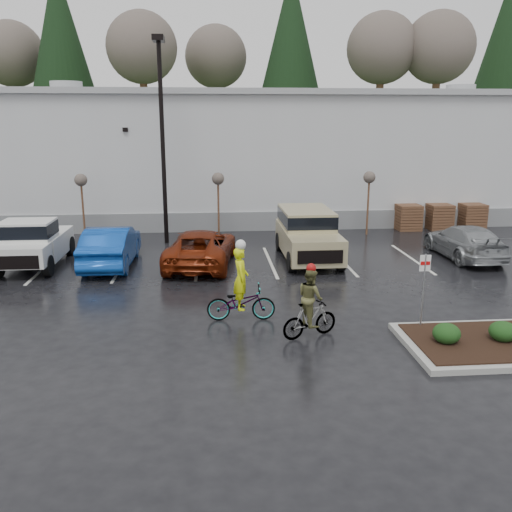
{
  "coord_description": "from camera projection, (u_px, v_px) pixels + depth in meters",
  "views": [
    {
      "loc": [
        -1.95,
        -13.38,
        5.7
      ],
      "look_at": [
        -0.44,
        3.92,
        1.3
      ],
      "focal_mm": 38.0,
      "sensor_mm": 36.0,
      "label": 1
    }
  ],
  "objects": [
    {
      "name": "sapling_east",
      "position": [
        369.0,
        181.0,
        26.88
      ],
      "size": [
        0.6,
        0.6,
        3.2
      ],
      "color": "#4A2D1D",
      "rests_on": "ground"
    },
    {
      "name": "ground",
      "position": [
        285.0,
        338.0,
        14.49
      ],
      "size": [
        120.0,
        120.0,
        0.0
      ],
      "primitive_type": "plane",
      "color": "black",
      "rests_on": "ground"
    },
    {
      "name": "suv_tan",
      "position": [
        308.0,
        235.0,
        22.38
      ],
      "size": [
        2.2,
        5.1,
        2.06
      ],
      "primitive_type": null,
      "color": "tan",
      "rests_on": "ground"
    },
    {
      "name": "fire_lane_sign",
      "position": [
        424.0,
        282.0,
        14.66
      ],
      "size": [
        0.3,
        0.05,
        2.2
      ],
      "color": "gray",
      "rests_on": "ground"
    },
    {
      "name": "lamppost",
      "position": [
        162.0,
        119.0,
        24.34
      ],
      "size": [
        0.5,
        1.0,
        9.22
      ],
      "color": "black",
      "rests_on": "ground"
    },
    {
      "name": "pallet_stack_b",
      "position": [
        439.0,
        217.0,
        28.7
      ],
      "size": [
        1.2,
        1.2,
        1.35
      ],
      "primitive_type": "cube",
      "color": "#4A2D1D",
      "rests_on": "ground"
    },
    {
      "name": "cyclist_hivis",
      "position": [
        241.0,
        296.0,
        15.66
      ],
      "size": [
        2.0,
        0.74,
        2.4
      ],
      "rotation": [
        0.0,
        0.0,
        1.55
      ],
      "color": "#3F3F44",
      "rests_on": "ground"
    },
    {
      "name": "wooded_ridge",
      "position": [
        226.0,
        145.0,
        57.21
      ],
      "size": [
        80.0,
        25.0,
        6.0
      ],
      "primitive_type": "cube",
      "color": "#26401A",
      "rests_on": "ground"
    },
    {
      "name": "sapling_west",
      "position": [
        81.0,
        184.0,
        25.7
      ],
      "size": [
        0.6,
        0.6,
        3.2
      ],
      "color": "#4A2D1D",
      "rests_on": "ground"
    },
    {
      "name": "car_far_silver",
      "position": [
        464.0,
        242.0,
        22.78
      ],
      "size": [
        2.04,
        4.84,
        1.4
      ],
      "primitive_type": "imported",
      "rotation": [
        0.0,
        0.0,
        3.16
      ],
      "color": "#979B9E",
      "rests_on": "ground"
    },
    {
      "name": "sapling_mid",
      "position": [
        218.0,
        182.0,
        26.25
      ],
      "size": [
        0.6,
        0.6,
        3.2
      ],
      "color": "#4A2D1D",
      "rests_on": "ground"
    },
    {
      "name": "warehouse",
      "position": [
        238.0,
        152.0,
        34.83
      ],
      "size": [
        60.5,
        15.5,
        7.2
      ],
      "color": "#BBBEC1",
      "rests_on": "ground"
    },
    {
      "name": "car_red",
      "position": [
        201.0,
        248.0,
        21.6
      ],
      "size": [
        3.09,
        5.49,
        1.45
      ],
      "primitive_type": "imported",
      "rotation": [
        0.0,
        0.0,
        3.0
      ],
      "color": "maroon",
      "rests_on": "ground"
    },
    {
      "name": "pallet_stack_a",
      "position": [
        408.0,
        217.0,
        28.56
      ],
      "size": [
        1.2,
        1.2,
        1.35
      ],
      "primitive_type": "cube",
      "color": "#4A2D1D",
      "rests_on": "ground"
    },
    {
      "name": "cyclist_olive",
      "position": [
        310.0,
        310.0,
        14.42
      ],
      "size": [
        1.64,
        1.0,
        2.05
      ],
      "rotation": [
        0.0,
        0.0,
        1.94
      ],
      "color": "#3F3F44",
      "rests_on": "ground"
    },
    {
      "name": "pickup_white",
      "position": [
        36.0,
        241.0,
        21.66
      ],
      "size": [
        2.1,
        5.2,
        1.96
      ],
      "primitive_type": null,
      "color": "silver",
      "rests_on": "ground"
    },
    {
      "name": "pallet_stack_c",
      "position": [
        472.0,
        216.0,
        28.85
      ],
      "size": [
        1.2,
        1.2,
        1.35
      ],
      "primitive_type": "cube",
      "color": "#4A2D1D",
      "rests_on": "ground"
    },
    {
      "name": "car_blue",
      "position": [
        111.0,
        246.0,
        21.51
      ],
      "size": [
        1.76,
        4.9,
        1.61
      ],
      "primitive_type": "imported",
      "rotation": [
        0.0,
        0.0,
        3.13
      ],
      "color": "#0E3D9B",
      "rests_on": "ground"
    },
    {
      "name": "shrub_b",
      "position": [
        503.0,
        331.0,
        13.88
      ],
      "size": [
        0.7,
        0.7,
        0.52
      ],
      "primitive_type": "ellipsoid",
      "color": "black",
      "rests_on": "curb_island"
    },
    {
      "name": "shrub_a",
      "position": [
        447.0,
        333.0,
        13.76
      ],
      "size": [
        0.7,
        0.7,
        0.52
      ],
      "primitive_type": "ellipsoid",
      "color": "black",
      "rests_on": "curb_island"
    }
  ]
}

